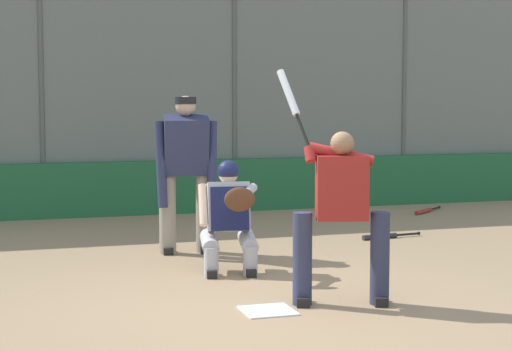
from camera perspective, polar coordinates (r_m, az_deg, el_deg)
name	(u,v)px	position (r m, az deg, el deg)	size (l,w,h in m)	color
ground_plane	(268,311)	(7.25, 0.79, -9.04)	(160.00, 160.00, 0.00)	#9E7F5B
home_plate_marker	(268,311)	(7.25, 0.79, -9.00)	(0.43, 0.43, 0.01)	white
backstop_fence	(141,71)	(13.13, -7.69, 6.95)	(14.76, 0.08, 4.19)	#515651
padding_wall	(143,188)	(13.09, -7.52, -0.83)	(14.38, 0.18, 0.82)	#236638
bleachers_beyond	(273,165)	(16.31, 1.14, 0.68)	(10.27, 2.50, 1.48)	slate
batter_at_plate	(340,211)	(7.38, 5.64, -2.37)	(0.84, 0.80, 2.04)	#2D334C
catcher_behind_plate	(229,215)	(8.68, -1.80, -2.66)	(0.63, 0.77, 1.15)	#B7B7BC
umpire_home	(186,169)	(9.74, -4.69, 0.43)	(0.73, 0.50, 1.80)	gray
spare_bat_by_padding	(384,236)	(10.96, 8.54, -4.02)	(0.86, 0.17, 0.07)	black
spare_bat_third_base_side	(425,211)	(13.46, 11.20, -2.33)	(0.72, 0.57, 0.07)	black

